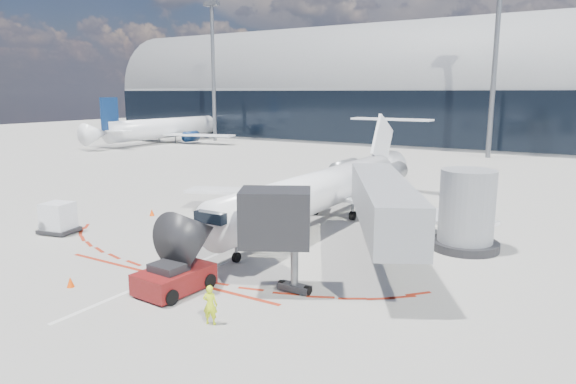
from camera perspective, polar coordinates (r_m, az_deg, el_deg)
The scene contains 14 objects.
ground at distance 35.92m, azimuth -0.62°, elevation -3.88°, with size 260.00×260.00×0.00m, color gray.
apron_centerline at distance 37.58m, azimuth 0.99°, elevation -3.19°, with size 0.25×40.00×0.01m, color silver.
apron_stop_bar at distance 27.27m, azimuth -13.60°, elevation -9.09°, with size 14.00×0.25×0.01m, color #9C2411.
terminal_building at distance 96.23m, azimuth 20.51°, elevation 9.93°, with size 150.00×24.15×24.00m.
jet_bridge at distance 28.51m, azimuth 13.06°, elevation -1.89°, with size 10.03×15.20×4.90m.
light_mast_west at distance 100.11m, azimuth -8.29°, elevation 12.80°, with size 0.70×0.70×25.00m, color slate.
light_mast_centre at distance 78.70m, azimuth 21.96°, elevation 12.64°, with size 0.70×0.70×25.00m, color slate.
regional_jet at distance 37.00m, azimuth 4.20°, elevation 0.46°, with size 23.94×29.52×7.39m.
pushback_tug at distance 25.05m, azimuth -12.53°, elevation -9.32°, with size 2.60×5.68×1.46m.
ramp_worker at distance 21.38m, azimuth -8.65°, elevation -12.28°, with size 0.61×0.40×1.66m, color #E0FF1A.
uld_container at distance 37.33m, azimuth -24.17°, elevation -2.67°, with size 2.56×2.31×2.07m.
safety_cone_left at distance 40.35m, azimuth -14.89°, elevation -2.20°, with size 0.38×0.38×0.53m, color #FF4805.
safety_cone_right at distance 27.20m, azimuth -23.03°, elevation -9.19°, with size 0.36×0.36×0.51m, color #FF4805.
bg_airliner_0 at distance 99.25m, azimuth -13.01°, elevation 8.46°, with size 32.45×34.35×10.50m, color white, non-canonical shape.
Camera 1 is at (18.28, -29.50, 9.26)m, focal length 32.00 mm.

